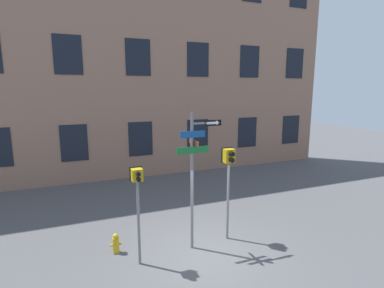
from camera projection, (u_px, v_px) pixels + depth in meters
name	position (u px, v px, depth m)	size (l,w,h in m)	color
ground_plane	(204.00, 253.00, 9.08)	(60.00, 60.00, 0.00)	#515154
building_facade	(137.00, 58.00, 16.02)	(24.00, 0.64, 13.06)	#936B56
street_sign_pole	(194.00, 169.00, 8.93)	(1.44, 0.72, 4.21)	slate
pedestrian_signal_left	(138.00, 192.00, 8.11)	(0.35, 0.40, 2.82)	slate
pedestrian_signal_right	(229.00, 168.00, 9.51)	(0.39, 0.40, 3.06)	slate
fire_hydrant	(116.00, 243.00, 9.04)	(0.35, 0.19, 0.61)	gold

